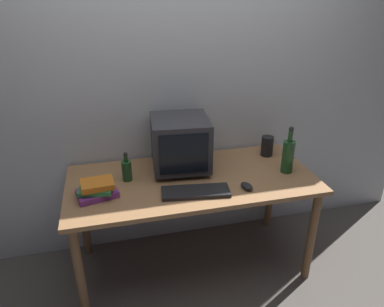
{
  "coord_description": "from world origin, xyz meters",
  "views": [
    {
      "loc": [
        -0.5,
        -2.03,
        1.9
      ],
      "look_at": [
        0.0,
        0.0,
        0.92
      ],
      "focal_mm": 33.39,
      "sensor_mm": 36.0,
      "label": 1
    }
  ],
  "objects_px": {
    "keyboard": "(196,192)",
    "bottle_tall": "(288,155)",
    "crt_monitor": "(180,143)",
    "bottle_short": "(127,170)",
    "metal_canister": "(267,146)",
    "computer_mouse": "(247,186)",
    "book_stack": "(97,189)"
  },
  "relations": [
    {
      "from": "keyboard",
      "to": "bottle_short",
      "type": "distance_m",
      "value": 0.48
    },
    {
      "from": "crt_monitor",
      "to": "metal_canister",
      "type": "height_order",
      "value": "crt_monitor"
    },
    {
      "from": "crt_monitor",
      "to": "keyboard",
      "type": "height_order",
      "value": "crt_monitor"
    },
    {
      "from": "keyboard",
      "to": "metal_canister",
      "type": "distance_m",
      "value": 0.78
    },
    {
      "from": "bottle_short",
      "to": "crt_monitor",
      "type": "bearing_deg",
      "value": 11.23
    },
    {
      "from": "keyboard",
      "to": "metal_canister",
      "type": "bearing_deg",
      "value": 39.34
    },
    {
      "from": "crt_monitor",
      "to": "bottle_tall",
      "type": "distance_m",
      "value": 0.74
    },
    {
      "from": "bottle_short",
      "to": "metal_canister",
      "type": "bearing_deg",
      "value": 7.21
    },
    {
      "from": "computer_mouse",
      "to": "bottle_tall",
      "type": "height_order",
      "value": "bottle_tall"
    },
    {
      "from": "bottle_short",
      "to": "metal_canister",
      "type": "distance_m",
      "value": 1.06
    },
    {
      "from": "crt_monitor",
      "to": "keyboard",
      "type": "relative_size",
      "value": 0.99
    },
    {
      "from": "computer_mouse",
      "to": "bottle_tall",
      "type": "bearing_deg",
      "value": 12.44
    },
    {
      "from": "crt_monitor",
      "to": "bottle_short",
      "type": "relative_size",
      "value": 2.06
    },
    {
      "from": "keyboard",
      "to": "computer_mouse",
      "type": "xyz_separation_m",
      "value": [
        0.33,
        -0.02,
        0.01
      ]
    },
    {
      "from": "book_stack",
      "to": "crt_monitor",
      "type": "bearing_deg",
      "value": 22.49
    },
    {
      "from": "crt_monitor",
      "to": "book_stack",
      "type": "xyz_separation_m",
      "value": [
        -0.57,
        -0.24,
        -0.14
      ]
    },
    {
      "from": "computer_mouse",
      "to": "book_stack",
      "type": "bearing_deg",
      "value": 161.17
    },
    {
      "from": "keyboard",
      "to": "bottle_tall",
      "type": "bearing_deg",
      "value": 18.35
    },
    {
      "from": "bottle_short",
      "to": "metal_canister",
      "type": "xyz_separation_m",
      "value": [
        1.05,
        0.13,
        0.0
      ]
    },
    {
      "from": "crt_monitor",
      "to": "bottle_short",
      "type": "height_order",
      "value": "crt_monitor"
    },
    {
      "from": "crt_monitor",
      "to": "computer_mouse",
      "type": "relative_size",
      "value": 4.16
    },
    {
      "from": "keyboard",
      "to": "bottle_tall",
      "type": "relative_size",
      "value": 1.27
    },
    {
      "from": "bottle_tall",
      "to": "bottle_short",
      "type": "xyz_separation_m",
      "value": [
        -1.07,
        0.14,
        -0.05
      ]
    },
    {
      "from": "crt_monitor",
      "to": "book_stack",
      "type": "relative_size",
      "value": 1.57
    },
    {
      "from": "crt_monitor",
      "to": "bottle_tall",
      "type": "height_order",
      "value": "crt_monitor"
    },
    {
      "from": "bottle_tall",
      "to": "bottle_short",
      "type": "distance_m",
      "value": 1.08
    },
    {
      "from": "bottle_short",
      "to": "book_stack",
      "type": "relative_size",
      "value": 0.76
    },
    {
      "from": "computer_mouse",
      "to": "book_stack",
      "type": "height_order",
      "value": "book_stack"
    },
    {
      "from": "book_stack",
      "to": "metal_canister",
      "type": "distance_m",
      "value": 1.28
    },
    {
      "from": "computer_mouse",
      "to": "bottle_short",
      "type": "distance_m",
      "value": 0.78
    },
    {
      "from": "bottle_tall",
      "to": "crt_monitor",
      "type": "bearing_deg",
      "value": 162.59
    },
    {
      "from": "computer_mouse",
      "to": "metal_canister",
      "type": "distance_m",
      "value": 0.54
    }
  ]
}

